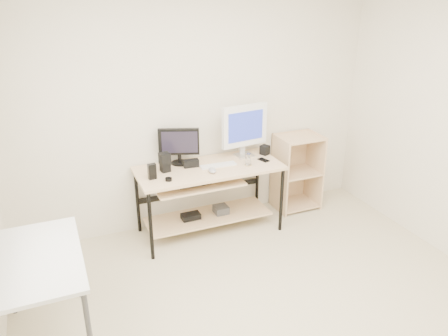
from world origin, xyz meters
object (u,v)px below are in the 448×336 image
black_monitor (179,144)px  audio_controller (152,171)px  white_imac (245,127)px  shelf_unit (295,171)px  desk (207,186)px  side_table (38,267)px

black_monitor → audio_controller: size_ratio=2.65×
black_monitor → white_imac: bearing=15.3°
shelf_unit → audio_controller: bearing=-172.5°
desk → side_table: same height
side_table → audio_controller: audio_controller is taller
desk → shelf_unit: shelf_unit is taller
side_table → black_monitor: size_ratio=2.45×
side_table → black_monitor: (1.43, 1.26, 0.30)m
audio_controller → side_table: bearing=-142.0°
black_monitor → audio_controller: bearing=-123.2°
side_table → audio_controller: (1.07, 0.99, 0.16)m
shelf_unit → black_monitor: 1.49m
desk → audio_controller: size_ratio=9.72×
desk → side_table: (-1.65, -1.06, 0.13)m
shelf_unit → black_monitor: size_ratio=2.20×
side_table → audio_controller: size_ratio=6.48×
desk → shelf_unit: bearing=7.8°
shelf_unit → black_monitor: black_monitor is taller
white_imac → shelf_unit: bearing=-5.1°
shelf_unit → audio_controller: (-1.76, -0.23, 0.37)m
desk → audio_controller: bearing=-172.9°
shelf_unit → black_monitor: (-1.40, 0.04, 0.52)m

